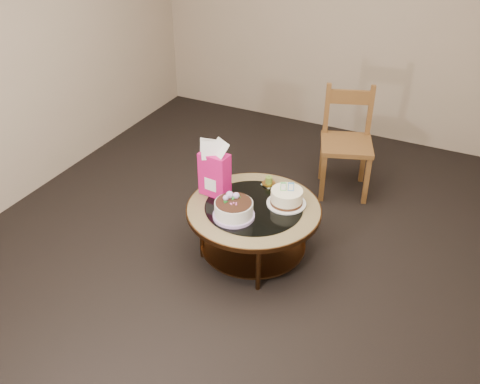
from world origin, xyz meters
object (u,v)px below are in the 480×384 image
at_px(decorated_cake, 234,210).
at_px(dining_chair, 346,141).
at_px(gift_bag, 215,169).
at_px(coffee_table, 254,215).
at_px(cream_cake, 287,197).

bearing_deg(decorated_cake, dining_chair, 74.21).
bearing_deg(gift_bag, dining_chair, 67.01).
bearing_deg(coffee_table, cream_cake, 33.76).
bearing_deg(coffee_table, decorated_cake, -112.20).
xyz_separation_m(gift_bag, dining_chair, (0.68, 1.24, -0.19)).
bearing_deg(dining_chair, decorated_cake, -125.12).
relative_size(coffee_table, cream_cake, 3.42).
bearing_deg(decorated_cake, coffee_table, 67.80).
xyz_separation_m(decorated_cake, gift_bag, (-0.27, 0.21, 0.17)).
distance_m(cream_cake, gift_bag, 0.59).
bearing_deg(dining_chair, coffee_table, -124.14).
height_order(coffee_table, decorated_cake, decorated_cake).
bearing_deg(coffee_table, gift_bag, 175.18).
distance_m(coffee_table, dining_chair, 1.31).
relative_size(decorated_cake, cream_cake, 1.03).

